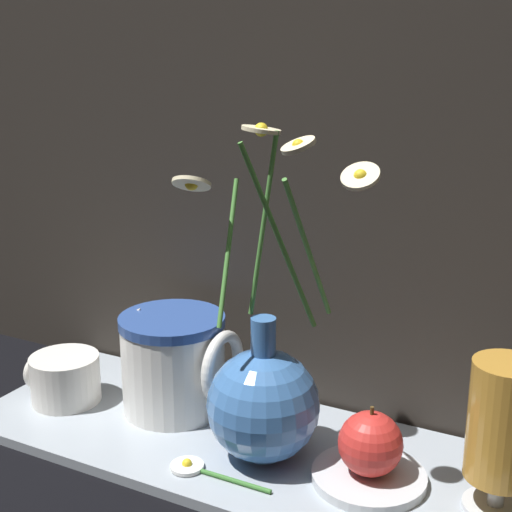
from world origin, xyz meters
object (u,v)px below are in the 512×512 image
yellow_mug (64,378)px  orange_fruit (370,444)px  tea_glass (504,424)px  ceramic_pitcher (175,358)px  vase_with_flowers (263,399)px

yellow_mug → orange_fruit: (0.40, 0.01, 0.01)m
yellow_mug → tea_glass: bearing=2.2°
yellow_mug → orange_fruit: size_ratio=1.30×
ceramic_pitcher → tea_glass: tea_glass is taller
vase_with_flowers → tea_glass: (0.24, 0.02, 0.02)m
ceramic_pitcher → tea_glass: size_ratio=1.00×
tea_glass → yellow_mug: bearing=-177.8°
ceramic_pitcher → yellow_mug: bearing=-160.9°
orange_fruit → yellow_mug: bearing=-179.1°
vase_with_flowers → ceramic_pitcher: (-0.15, 0.05, -0.00)m
yellow_mug → vase_with_flowers: bearing=-0.4°
tea_glass → ceramic_pitcher: bearing=176.0°
vase_with_flowers → tea_glass: size_ratio=2.34×
vase_with_flowers → orange_fruit: vase_with_flowers is taller
ceramic_pitcher → tea_glass: 0.39m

